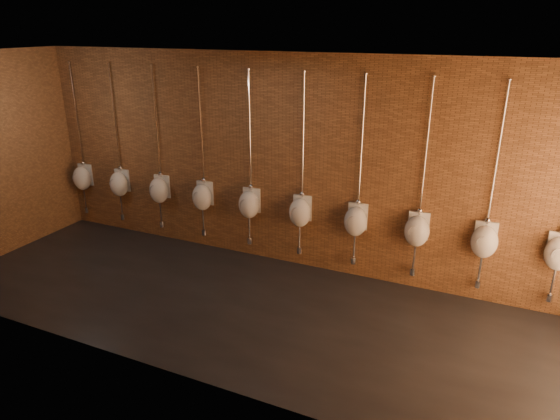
# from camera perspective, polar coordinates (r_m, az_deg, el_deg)

# --- Properties ---
(ground) EXTENTS (8.50, 8.50, 0.00)m
(ground) POSITION_cam_1_polar(r_m,az_deg,el_deg) (6.87, -4.97, -10.78)
(ground) COLOR black
(ground) RESTS_ON ground
(room_shell) EXTENTS (8.54, 3.04, 3.22)m
(room_shell) POSITION_cam_1_polar(r_m,az_deg,el_deg) (6.07, -5.55, 5.67)
(room_shell) COLOR black
(room_shell) RESTS_ON ground
(urinal_0) EXTENTS (0.37, 0.33, 2.71)m
(urinal_0) POSITION_cam_1_polar(r_m,az_deg,el_deg) (9.80, -21.66, 3.50)
(urinal_0) COLOR silver
(urinal_0) RESTS_ON ground
(urinal_1) EXTENTS (0.37, 0.33, 2.71)m
(urinal_1) POSITION_cam_1_polar(r_m,az_deg,el_deg) (9.22, -17.89, 2.95)
(urinal_1) COLOR silver
(urinal_1) RESTS_ON ground
(urinal_2) EXTENTS (0.37, 0.33, 2.71)m
(urinal_2) POSITION_cam_1_polar(r_m,az_deg,el_deg) (8.68, -13.64, 2.32)
(urinal_2) COLOR silver
(urinal_2) RESTS_ON ground
(urinal_3) EXTENTS (0.37, 0.33, 2.71)m
(urinal_3) POSITION_cam_1_polar(r_m,az_deg,el_deg) (8.20, -8.86, 1.59)
(urinal_3) COLOR silver
(urinal_3) RESTS_ON ground
(urinal_4) EXTENTS (0.37, 0.33, 2.71)m
(urinal_4) POSITION_cam_1_polar(r_m,az_deg,el_deg) (7.79, -3.54, 0.76)
(urinal_4) COLOR silver
(urinal_4) RESTS_ON ground
(urinal_5) EXTENTS (0.37, 0.33, 2.71)m
(urinal_5) POSITION_cam_1_polar(r_m,az_deg,el_deg) (7.45, 2.32, -0.16)
(urinal_5) COLOR silver
(urinal_5) RESTS_ON ground
(urinal_6) EXTENTS (0.37, 0.33, 2.71)m
(urinal_6) POSITION_cam_1_polar(r_m,az_deg,el_deg) (7.19, 8.67, -1.15)
(urinal_6) COLOR silver
(urinal_6) RESTS_ON ground
(urinal_7) EXTENTS (0.37, 0.33, 2.71)m
(urinal_7) POSITION_cam_1_polar(r_m,az_deg,el_deg) (7.04, 15.39, -2.19)
(urinal_7) COLOR silver
(urinal_7) RESTS_ON ground
(urinal_8) EXTENTS (0.37, 0.33, 2.71)m
(urinal_8) POSITION_cam_1_polar(r_m,az_deg,el_deg) (6.98, 22.33, -3.23)
(urinal_8) COLOR silver
(urinal_8) RESTS_ON ground
(urinal_9) EXTENTS (0.37, 0.33, 2.71)m
(urinal_9) POSITION_cam_1_polar(r_m,az_deg,el_deg) (7.03, 29.29, -4.21)
(urinal_9) COLOR silver
(urinal_9) RESTS_ON ground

